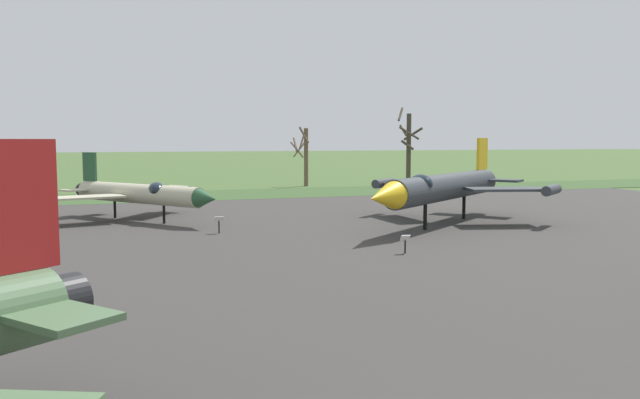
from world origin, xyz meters
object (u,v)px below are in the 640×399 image
Objects in this scene: jet_fighter_front_right at (139,193)px; jet_fighter_rear_left at (443,187)px; info_placard_front_right at (219,223)px; info_placard_rear_left at (405,243)px.

jet_fighter_front_right is 20.09m from jet_fighter_rear_left.
info_placard_front_right is 0.06× the size of jet_fighter_rear_left.
info_placard_front_right is 11.97m from info_placard_rear_left.
jet_fighter_front_right is 11.57× the size of info_placard_front_right.
info_placard_rear_left is at bearing -53.34° from info_placard_front_right.
jet_fighter_rear_left is at bearing -25.38° from jet_fighter_front_right.
info_placard_rear_left is at bearing -129.56° from jet_fighter_rear_left.
jet_fighter_front_right reaches higher than info_placard_front_right.
jet_fighter_rear_left is (14.20, -1.05, 1.82)m from info_placard_front_right.
jet_fighter_rear_left reaches higher than info_placard_rear_left.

